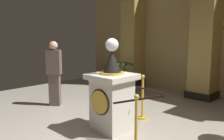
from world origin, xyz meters
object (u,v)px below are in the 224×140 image
at_px(stanchion_near, 136,135).
at_px(stanchion_far, 142,103).
at_px(bystander_guest, 54,72).
at_px(potted_palm_left, 124,79).
at_px(pedestal_clock, 112,96).

xyz_separation_m(stanchion_near, stanchion_far, (-0.97, 1.43, 0.00)).
bearing_deg(stanchion_near, bystander_guest, 169.43).
bearing_deg(potted_palm_left, bystander_guest, -90.79).
relative_size(potted_palm_left, bystander_guest, 0.61).
distance_m(stanchion_near, bystander_guest, 3.34).
distance_m(stanchion_near, potted_palm_left, 4.62).
bearing_deg(stanchion_far, potted_palm_left, 139.51).
distance_m(stanchion_far, bystander_guest, 2.48).
height_order(stanchion_near, bystander_guest, bystander_guest).
xyz_separation_m(pedestal_clock, potted_palm_left, (-2.22, 2.88, -0.37)).
xyz_separation_m(pedestal_clock, stanchion_far, (0.00, 0.98, -0.36)).
xyz_separation_m(potted_palm_left, bystander_guest, (-0.04, -2.73, 0.57)).
height_order(stanchion_near, potted_palm_left, potted_palm_left).
bearing_deg(stanchion_near, potted_palm_left, 133.80).
bearing_deg(pedestal_clock, bystander_guest, 176.24).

